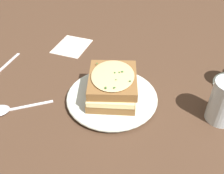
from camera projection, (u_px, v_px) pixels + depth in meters
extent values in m
plane|color=#473021|center=(105.00, 96.00, 0.69)|extent=(2.40, 2.40, 0.00)
cylinder|color=silver|center=(112.00, 98.00, 0.68)|extent=(0.22, 0.22, 0.02)
torus|color=silver|center=(112.00, 97.00, 0.68)|extent=(0.23, 0.23, 0.01)
cube|color=brown|center=(112.00, 92.00, 0.66)|extent=(0.17, 0.16, 0.02)
cube|color=#EFDB93|center=(112.00, 87.00, 0.65)|extent=(0.17, 0.16, 0.01)
cube|color=brown|center=(112.00, 81.00, 0.64)|extent=(0.18, 0.17, 0.02)
ellipsoid|color=#DBBC7F|center=(112.00, 76.00, 0.63)|extent=(0.16, 0.15, 0.01)
cube|color=#2D6028|center=(122.00, 72.00, 0.64)|extent=(0.01, 0.01, 0.00)
cube|color=#2D6028|center=(97.00, 63.00, 0.67)|extent=(0.01, 0.01, 0.00)
cube|color=#2D6028|center=(116.00, 80.00, 0.62)|extent=(0.00, 0.00, 0.00)
cube|color=#2D6028|center=(106.00, 88.00, 0.59)|extent=(0.01, 0.01, 0.00)
cube|color=#2D6028|center=(119.00, 72.00, 0.64)|extent=(0.01, 0.01, 0.00)
cube|color=#2D6028|center=(130.00, 81.00, 0.61)|extent=(0.01, 0.01, 0.00)
cube|color=#2D6028|center=(114.00, 88.00, 0.59)|extent=(0.01, 0.01, 0.00)
cube|color=#2D6028|center=(115.00, 73.00, 0.64)|extent=(0.01, 0.01, 0.00)
cube|color=silver|center=(8.00, 63.00, 0.81)|extent=(0.11, 0.03, 0.00)
cube|color=silver|center=(32.00, 105.00, 0.67)|extent=(0.08, 0.08, 0.00)
cube|color=silver|center=(72.00, 46.00, 0.89)|extent=(0.14, 0.12, 0.00)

